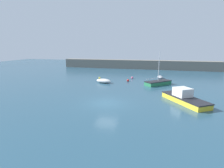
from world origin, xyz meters
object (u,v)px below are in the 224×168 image
Objects in this scene: motorboat_with_cabin at (184,98)px; mooring_buoy_yellow at (100,78)px; fishing_dinghy_green at (160,77)px; rowboat_white_midwater at (104,81)px; mooring_buoy_pink at (132,78)px; sailboat_tall_mast at (158,83)px; mooring_buoy_red at (128,80)px.

motorboat_with_cabin is 18.53m from mooring_buoy_yellow.
fishing_dinghy_green is 12.45m from mooring_buoy_yellow.
rowboat_white_midwater is 7.01m from mooring_buoy_pink.
rowboat_white_midwater is 9.58m from sailboat_tall_mast.
fishing_dinghy_green reaches higher than mooring_buoy_red.
mooring_buoy_red is (-0.36, -3.22, -0.00)m from mooring_buoy_pink.
mooring_buoy_pink is at bearing 83.57° from mooring_buoy_red.
mooring_buoy_pink is 1.06× the size of mooring_buoy_yellow.
mooring_buoy_pink is (4.47, 5.39, -0.14)m from rowboat_white_midwater.
mooring_buoy_red is (-5.91, -4.85, -0.08)m from fishing_dinghy_green.
mooring_buoy_yellow is at bearing -46.17° from rowboat_white_midwater.
motorboat_with_cabin is at bearing -115.94° from sailboat_tall_mast.
mooring_buoy_yellow is (-6.32, -2.14, -0.01)m from mooring_buoy_pink.
motorboat_with_cabin is 16.02m from mooring_buoy_pink.
mooring_buoy_red is (4.11, 2.18, -0.14)m from rowboat_white_midwater.
sailboat_tall_mast reaches higher than motorboat_with_cabin.
sailboat_tall_mast is 6.95m from mooring_buoy_pink.
mooring_buoy_pink is (-5.55, -1.63, -0.08)m from fishing_dinghy_green.
motorboat_with_cabin is 13.56m from mooring_buoy_red.
sailboat_tall_mast is (-0.47, -6.37, 0.08)m from fishing_dinghy_green.
rowboat_white_midwater is (-12.51, 8.46, -0.20)m from motorboat_with_cabin.
sailboat_tall_mast is 5.66m from mooring_buoy_red.
mooring_buoy_pink is at bearing 93.10° from sailboat_tall_mast.
mooring_buoy_pink is at bearing 177.16° from motorboat_with_cabin.
motorboat_with_cabin is at bearing -1.13° from fishing_dinghy_green.
fishing_dinghy_green is 6.39m from sailboat_tall_mast.
motorboat_with_cabin is 14.58× the size of mooring_buoy_pink.
motorboat_with_cabin reaches higher than mooring_buoy_pink.
motorboat_with_cabin is 1.13× the size of sailboat_tall_mast.
motorboat_with_cabin is at bearing -59.88° from mooring_buoy_pink.
mooring_buoy_yellow is at bearing -162.17° from motorboat_with_cabin.
mooring_buoy_red is at bearing -137.82° from rowboat_white_midwater.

